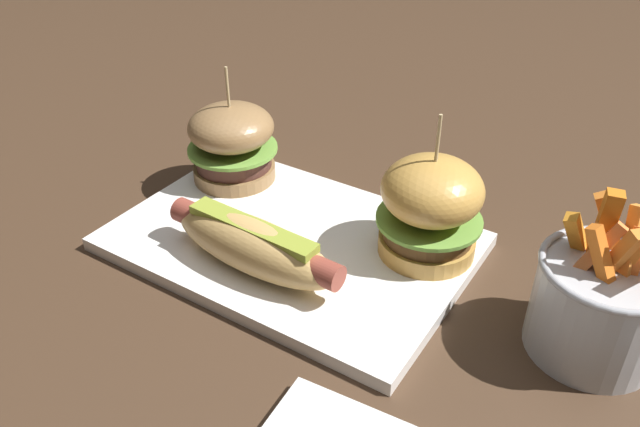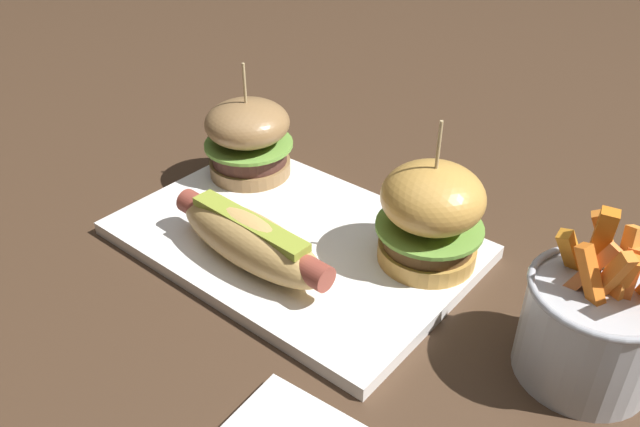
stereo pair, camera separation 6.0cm
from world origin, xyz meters
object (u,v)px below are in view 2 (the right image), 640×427
platter_main (294,240)px  slider_right (431,214)px  hot_dog (253,241)px  slider_left (248,138)px  fries_bucket (592,326)px

platter_main → slider_right: size_ratio=2.40×
hot_dog → slider_left: size_ratio=1.43×
slider_right → fries_bucket: (0.16, -0.03, -0.02)m
slider_left → slider_right: slider_right is taller
platter_main → hot_dog: size_ratio=1.82×
platter_main → slider_right: bearing=22.3°
hot_dog → slider_right: bearing=42.5°
fries_bucket → slider_left: bearing=174.3°
fries_bucket → hot_dog: bearing=-164.2°
platter_main → hot_dog: (0.00, -0.06, 0.03)m
slider_right → hot_dog: bearing=-137.5°
slider_right → fries_bucket: size_ratio=1.03×
platter_main → slider_left: bearing=153.2°
platter_main → hot_dog: bearing=-86.5°
hot_dog → slider_left: slider_left is taller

